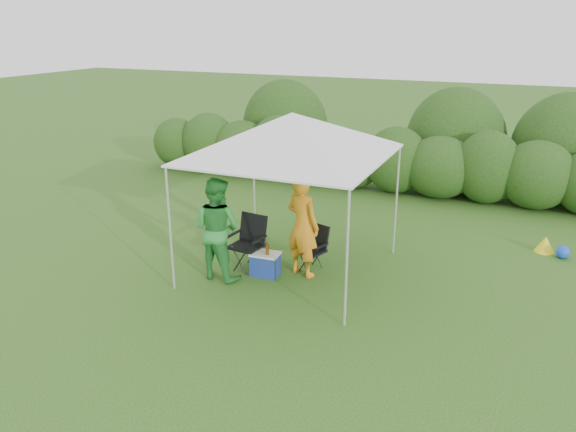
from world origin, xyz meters
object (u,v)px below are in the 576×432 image
at_px(canopy, 292,135).
at_px(chair_right, 314,245).
at_px(man, 303,225).
at_px(cooler, 265,264).
at_px(woman, 217,228).
at_px(chair_left, 249,238).

height_order(canopy, chair_right, canopy).
height_order(man, cooler, man).
relative_size(chair_right, woman, 0.45).
distance_m(canopy, chair_right, 2.04).
xyz_separation_m(chair_right, man, (-0.09, -0.30, 0.45)).
bearing_deg(man, chair_left, 24.72).
bearing_deg(chair_left, chair_right, 26.79).
bearing_deg(chair_right, woman, -126.91).
xyz_separation_m(chair_right, chair_left, (-1.10, -0.39, 0.09)).
bearing_deg(chair_left, canopy, 21.30).
height_order(chair_left, cooler, chair_left).
bearing_deg(canopy, woman, -143.05).
xyz_separation_m(man, cooler, (-0.58, -0.30, -0.71)).
xyz_separation_m(chair_right, woman, (-1.40, -0.99, 0.44)).
height_order(chair_left, woman, woman).
relative_size(chair_right, chair_left, 0.84).
relative_size(chair_left, woman, 0.54).
distance_m(man, woman, 1.48).
bearing_deg(canopy, man, -21.96).
xyz_separation_m(chair_right, cooler, (-0.67, -0.61, -0.25)).
relative_size(man, woman, 1.02).
bearing_deg(woman, canopy, -138.02).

